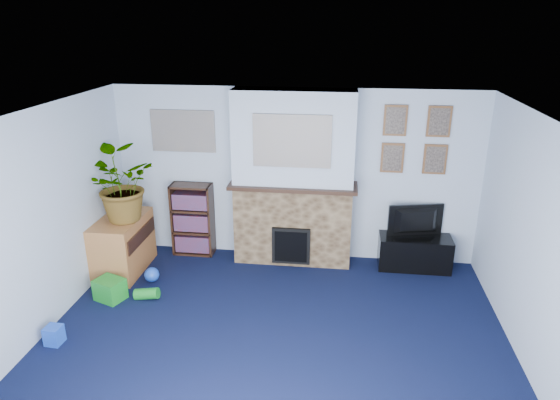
# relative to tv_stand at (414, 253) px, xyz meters

# --- Properties ---
(floor) EXTENTS (5.00, 4.50, 0.01)m
(floor) POSITION_rel_tv_stand_xyz_m (-1.68, -2.03, -0.23)
(floor) COLOR black
(floor) RESTS_ON ground
(ceiling) EXTENTS (5.00, 4.50, 0.01)m
(ceiling) POSITION_rel_tv_stand_xyz_m (-1.68, -2.03, 2.17)
(ceiling) COLOR white
(ceiling) RESTS_ON wall_back
(wall_back) EXTENTS (5.00, 0.04, 2.40)m
(wall_back) POSITION_rel_tv_stand_xyz_m (-1.68, 0.22, 0.97)
(wall_back) COLOR silver
(wall_back) RESTS_ON ground
(wall_left) EXTENTS (0.04, 4.50, 2.40)m
(wall_left) POSITION_rel_tv_stand_xyz_m (-4.18, -2.03, 0.97)
(wall_left) COLOR silver
(wall_left) RESTS_ON ground
(wall_right) EXTENTS (0.04, 4.50, 2.40)m
(wall_right) POSITION_rel_tv_stand_xyz_m (0.82, -2.03, 0.97)
(wall_right) COLOR silver
(wall_right) RESTS_ON ground
(chimney_breast) EXTENTS (1.72, 0.50, 2.40)m
(chimney_breast) POSITION_rel_tv_stand_xyz_m (-1.68, 0.02, 0.96)
(chimney_breast) COLOR brown
(chimney_breast) RESTS_ON ground
(collage_main) EXTENTS (1.00, 0.03, 0.68)m
(collage_main) POSITION_rel_tv_stand_xyz_m (-1.68, -0.19, 1.55)
(collage_main) COLOR gray
(collage_main) RESTS_ON chimney_breast
(collage_left) EXTENTS (0.90, 0.03, 0.58)m
(collage_left) POSITION_rel_tv_stand_xyz_m (-3.23, 0.21, 1.55)
(collage_left) COLOR gray
(collage_left) RESTS_ON wall_back
(portrait_tl) EXTENTS (0.30, 0.03, 0.40)m
(portrait_tl) POSITION_rel_tv_stand_xyz_m (-0.38, 0.20, 1.77)
(portrait_tl) COLOR brown
(portrait_tl) RESTS_ON wall_back
(portrait_tr) EXTENTS (0.30, 0.03, 0.40)m
(portrait_tr) POSITION_rel_tv_stand_xyz_m (0.17, 0.20, 1.77)
(portrait_tr) COLOR brown
(portrait_tr) RESTS_ON wall_back
(portrait_bl) EXTENTS (0.30, 0.03, 0.40)m
(portrait_bl) POSITION_rel_tv_stand_xyz_m (-0.38, 0.20, 1.27)
(portrait_bl) COLOR brown
(portrait_bl) RESTS_ON wall_back
(portrait_br) EXTENTS (0.30, 0.03, 0.40)m
(portrait_br) POSITION_rel_tv_stand_xyz_m (0.17, 0.20, 1.27)
(portrait_br) COLOR brown
(portrait_br) RESTS_ON wall_back
(tv_stand) EXTENTS (0.96, 0.41, 0.46)m
(tv_stand) POSITION_rel_tv_stand_xyz_m (0.00, 0.00, 0.00)
(tv_stand) COLOR black
(tv_stand) RESTS_ON ground
(television) EXTENTS (0.76, 0.27, 0.43)m
(television) POSITION_rel_tv_stand_xyz_m (0.00, 0.02, 0.45)
(television) COLOR black
(television) RESTS_ON tv_stand
(bookshelf) EXTENTS (0.58, 0.28, 1.05)m
(bookshelf) POSITION_rel_tv_stand_xyz_m (-3.13, 0.08, 0.28)
(bookshelf) COLOR black
(bookshelf) RESTS_ON ground
(sideboard) EXTENTS (0.54, 0.97, 0.75)m
(sideboard) POSITION_rel_tv_stand_xyz_m (-3.92, -0.57, 0.12)
(sideboard) COLOR #AE6C38
(sideboard) RESTS_ON ground
(potted_plant) EXTENTS (0.93, 0.83, 0.95)m
(potted_plant) POSITION_rel_tv_stand_xyz_m (-3.87, -0.62, 1.01)
(potted_plant) COLOR #26661E
(potted_plant) RESTS_ON sideboard
(mantel_clock) EXTENTS (0.10, 0.06, 0.15)m
(mantel_clock) POSITION_rel_tv_stand_xyz_m (-1.76, -0.03, 1.00)
(mantel_clock) COLOR gold
(mantel_clock) RESTS_ON chimney_breast
(mantel_candle) EXTENTS (0.05, 0.05, 0.17)m
(mantel_candle) POSITION_rel_tv_stand_xyz_m (-1.34, -0.03, 1.01)
(mantel_candle) COLOR #B2BFC6
(mantel_candle) RESTS_ON chimney_breast
(mantel_teddy) EXTENTS (0.14, 0.14, 0.14)m
(mantel_teddy) POSITION_rel_tv_stand_xyz_m (-2.30, -0.03, 0.99)
(mantel_teddy) COLOR gray
(mantel_teddy) RESTS_ON chimney_breast
(mantel_can) EXTENTS (0.06, 0.06, 0.12)m
(mantel_can) POSITION_rel_tv_stand_xyz_m (-0.94, -0.03, 0.99)
(mantel_can) COLOR blue
(mantel_can) RESTS_ON chimney_breast
(green_crate) EXTENTS (0.40, 0.36, 0.26)m
(green_crate) POSITION_rel_tv_stand_xyz_m (-3.78, -1.31, -0.09)
(green_crate) COLOR #198C26
(green_crate) RESTS_ON ground
(toy_ball) EXTENTS (0.19, 0.19, 0.19)m
(toy_ball) POSITION_rel_tv_stand_xyz_m (-3.44, -0.83, -0.14)
(toy_ball) COLOR blue
(toy_ball) RESTS_ON ground
(toy_block) EXTENTS (0.17, 0.17, 0.20)m
(toy_block) POSITION_rel_tv_stand_xyz_m (-3.98, -2.23, -0.12)
(toy_block) COLOR blue
(toy_block) RESTS_ON ground
(toy_tube) EXTENTS (0.31, 0.14, 0.18)m
(toy_tube) POSITION_rel_tv_stand_xyz_m (-3.34, -1.25, -0.16)
(toy_tube) COLOR #198C26
(toy_tube) RESTS_ON ground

